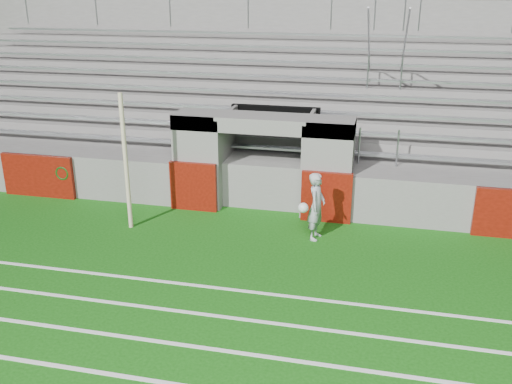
# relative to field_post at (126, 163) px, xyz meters

# --- Properties ---
(ground) EXTENTS (90.00, 90.00, 0.00)m
(ground) POSITION_rel_field_post_xyz_m (3.00, -1.47, -1.72)
(ground) COLOR #12500D
(ground) RESTS_ON ground
(field_post) EXTENTS (0.11, 0.11, 3.45)m
(field_post) POSITION_rel_field_post_xyz_m (0.00, 0.00, 0.00)
(field_post) COLOR beige
(field_post) RESTS_ON ground
(stadium_structure) EXTENTS (26.00, 8.48, 5.42)m
(stadium_structure) POSITION_rel_field_post_xyz_m (3.00, 6.50, -0.23)
(stadium_structure) COLOR slate
(stadium_structure) RESTS_ON ground
(goalkeeper_with_ball) EXTENTS (0.65, 0.70, 1.67)m
(goalkeeper_with_ball) POSITION_rel_field_post_xyz_m (4.67, 0.38, -0.89)
(goalkeeper_with_ball) COLOR #A3A9AD
(goalkeeper_with_ball) RESTS_ON ground
(hose_coil) EXTENTS (0.52, 0.14, 0.58)m
(hose_coil) POSITION_rel_field_post_xyz_m (-2.69, 1.46, -1.01)
(hose_coil) COLOR #0D431E
(hose_coil) RESTS_ON ground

